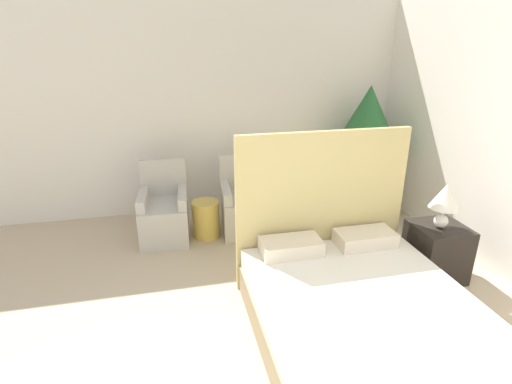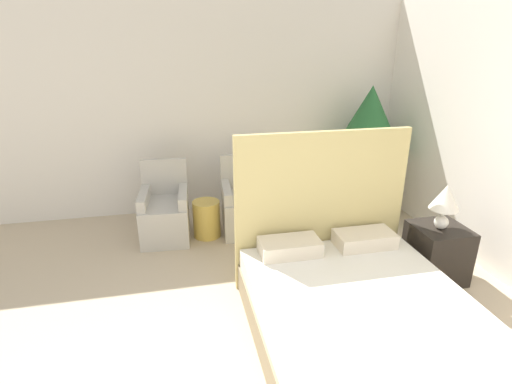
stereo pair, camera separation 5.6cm
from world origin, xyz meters
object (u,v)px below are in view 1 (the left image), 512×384
(bed, at_px, (359,307))
(armchair_near_window_right, at_px, (244,209))
(armchair_near_window_left, at_px, (165,216))
(nightstand, at_px, (436,252))
(table_lamp, at_px, (445,199))
(side_table, at_px, (206,219))
(potted_palm, at_px, (367,127))

(bed, bearing_deg, armchair_near_window_right, 103.39)
(bed, bearing_deg, armchair_near_window_left, 124.96)
(armchair_near_window_right, bearing_deg, nightstand, -37.94)
(bed, bearing_deg, nightstand, 28.94)
(bed, height_order, armchair_near_window_right, bed)
(table_lamp, bearing_deg, armchair_near_window_left, 150.11)
(armchair_near_window_left, height_order, side_table, armchair_near_window_left)
(table_lamp, distance_m, side_table, 2.71)
(armchair_near_window_left, bearing_deg, armchair_near_window_right, 3.75)
(bed, distance_m, armchair_near_window_left, 2.66)
(nightstand, xyz_separation_m, side_table, (-2.21, 1.45, -0.06))
(armchair_near_window_right, height_order, nightstand, armchair_near_window_right)
(armchair_near_window_left, height_order, table_lamp, table_lamp)
(table_lamp, bearing_deg, side_table, 146.04)
(side_table, bearing_deg, armchair_near_window_right, 8.19)
(potted_palm, bearing_deg, bed, -117.02)
(nightstand, distance_m, table_lamp, 0.59)
(bed, height_order, potted_palm, potted_palm)
(armchair_near_window_left, bearing_deg, side_table, -4.49)
(bed, xyz_separation_m, side_table, (-1.02, 2.10, -0.05))
(potted_palm, bearing_deg, table_lamp, -92.60)
(table_lamp, bearing_deg, nightstand, 37.80)
(potted_palm, height_order, nightstand, potted_palm)
(bed, relative_size, potted_palm, 1.15)
(nightstand, height_order, table_lamp, table_lamp)
(armchair_near_window_left, relative_size, armchair_near_window_right, 1.00)
(armchair_near_window_right, distance_m, table_lamp, 2.35)
(table_lamp, height_order, side_table, table_lamp)
(table_lamp, bearing_deg, armchair_near_window_right, 137.43)
(armchair_near_window_left, xyz_separation_m, side_table, (0.50, -0.07, -0.06))
(potted_palm, distance_m, table_lamp, 1.83)
(nightstand, bearing_deg, armchair_near_window_left, 150.66)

